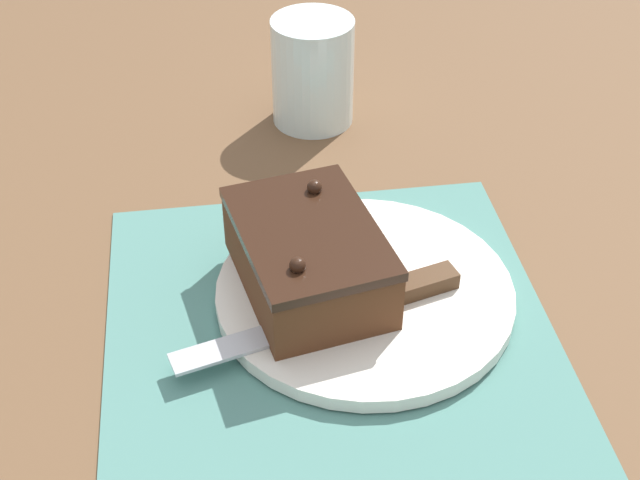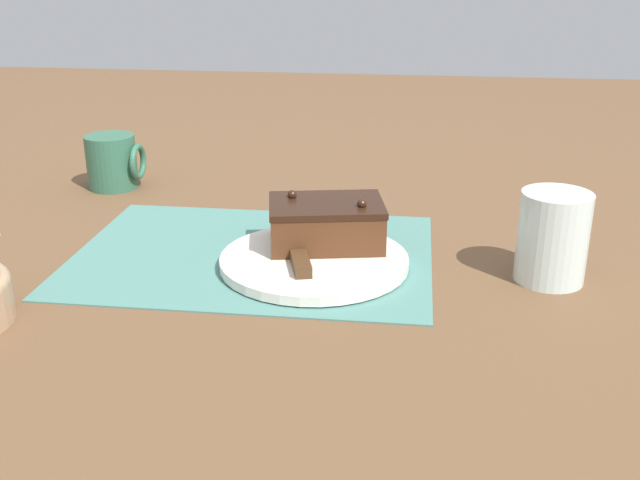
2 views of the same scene
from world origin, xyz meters
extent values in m
plane|color=brown|center=(0.00, 0.00, 0.00)|extent=(3.00, 3.00, 0.00)
cube|color=slate|center=(0.00, 0.00, 0.00)|extent=(0.46, 0.34, 0.00)
cylinder|color=white|center=(0.08, -0.03, 0.01)|extent=(0.23, 0.23, 0.01)
cube|color=#512D19|center=(0.09, 0.01, 0.04)|extent=(0.16, 0.12, 0.05)
cube|color=black|center=(0.09, 0.01, 0.07)|extent=(0.16, 0.13, 0.01)
sphere|color=black|center=(0.05, 0.02, 0.08)|extent=(0.01, 0.01, 0.01)
sphere|color=black|center=(0.14, 0.00, 0.08)|extent=(0.01, 0.01, 0.01)
cube|color=#472D19|center=(0.07, -0.07, 0.02)|extent=(0.04, 0.08, 0.01)
cube|color=#B7BABF|center=(0.04, 0.04, 0.02)|extent=(0.06, 0.16, 0.00)
cylinder|color=silver|center=(0.37, -0.03, 0.05)|extent=(0.08, 0.08, 0.11)
camera|label=1|loc=(-0.43, 0.08, 0.48)|focal=50.00mm
camera|label=2|loc=(0.20, -0.88, 0.37)|focal=42.00mm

